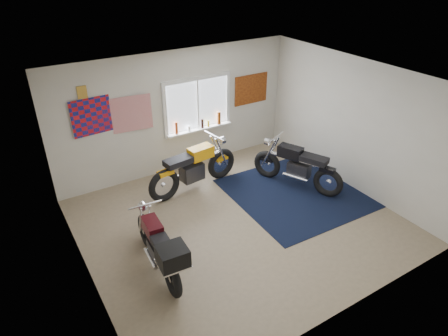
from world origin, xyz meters
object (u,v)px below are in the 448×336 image
yellow_triumph (193,169)px  navy_rug (295,193)px  black_chrome_bike (297,167)px  maroon_tourer (160,249)px

yellow_triumph → navy_rug: bearing=-44.6°
yellow_triumph → black_chrome_bike: bearing=-36.5°
black_chrome_bike → maroon_tourer: 3.63m
black_chrome_bike → maroon_tourer: size_ratio=1.03×
navy_rug → maroon_tourer: size_ratio=1.40×
maroon_tourer → black_chrome_bike: bearing=-71.6°
maroon_tourer → yellow_triumph: bearing=-35.4°
navy_rug → black_chrome_bike: black_chrome_bike is taller
navy_rug → yellow_triumph: bearing=142.9°
black_chrome_bike → maroon_tourer: (-3.51, -0.90, 0.03)m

